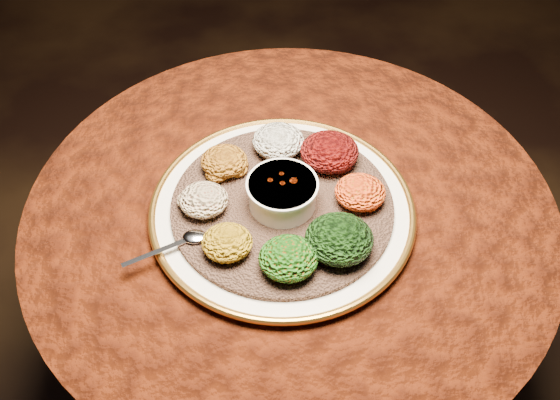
{
  "coord_description": "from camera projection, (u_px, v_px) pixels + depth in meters",
  "views": [
    {
      "loc": [
        -0.03,
        -0.74,
        1.58
      ],
      "look_at": [
        -0.02,
        -0.01,
        0.76
      ],
      "focal_mm": 40.0,
      "sensor_mm": 36.0,
      "label": 1
    }
  ],
  "objects": [
    {
      "name": "portion_mixveg",
      "position": [
        288.0,
        258.0,
        0.98
      ],
      "size": [
        0.1,
        0.09,
        0.05
      ],
      "primitive_type": "ellipsoid",
      "color": "#AE330B",
      "rests_on": "injera"
    },
    {
      "name": "stew_bowl",
      "position": [
        282.0,
        192.0,
        1.07
      ],
      "size": [
        0.12,
        0.12,
        0.05
      ],
      "color": "white",
      "rests_on": "injera"
    },
    {
      "name": "portion_gomen",
      "position": [
        339.0,
        239.0,
        1.0
      ],
      "size": [
        0.11,
        0.11,
        0.05
      ],
      "primitive_type": "ellipsoid",
      "color": "black",
      "rests_on": "injera"
    },
    {
      "name": "platter",
      "position": [
        282.0,
        209.0,
        1.1
      ],
      "size": [
        0.57,
        0.57,
        0.02
      ],
      "rotation": [
        0.0,
        0.0,
        0.34
      ],
      "color": "white",
      "rests_on": "table"
    },
    {
      "name": "portion_shiro",
      "position": [
        224.0,
        161.0,
        1.13
      ],
      "size": [
        0.09,
        0.08,
        0.04
      ],
      "primitive_type": "ellipsoid",
      "color": "#A46213",
      "rests_on": "injera"
    },
    {
      "name": "portion_ayib",
      "position": [
        278.0,
        141.0,
        1.16
      ],
      "size": [
        0.1,
        0.09,
        0.05
      ],
      "primitive_type": "ellipsoid",
      "color": "white",
      "rests_on": "injera"
    },
    {
      "name": "portion_kik",
      "position": [
        227.0,
        242.0,
        1.01
      ],
      "size": [
        0.08,
        0.08,
        0.04
      ],
      "primitive_type": "ellipsoid",
      "color": "#B4810F",
      "rests_on": "injera"
    },
    {
      "name": "spoon",
      "position": [
        188.0,
        239.0,
        1.03
      ],
      "size": [
        0.13,
        0.08,
        0.01
      ],
      "rotation": [
        0.0,
        0.0,
        -2.67
      ],
      "color": "silver",
      "rests_on": "injera"
    },
    {
      "name": "portion_tikil",
      "position": [
        360.0,
        192.0,
        1.08
      ],
      "size": [
        0.09,
        0.08,
        0.04
      ],
      "primitive_type": "ellipsoid",
      "color": "#A1780D",
      "rests_on": "injera"
    },
    {
      "name": "injera",
      "position": [
        282.0,
        205.0,
        1.09
      ],
      "size": [
        0.47,
        0.47,
        0.01
      ],
      "primitive_type": "cylinder",
      "rotation": [
        0.0,
        0.0,
        -0.23
      ],
      "color": "brown",
      "rests_on": "platter"
    },
    {
      "name": "portion_timatim",
      "position": [
        204.0,
        200.0,
        1.07
      ],
      "size": [
        0.09,
        0.08,
        0.04
      ],
      "primitive_type": "ellipsoid",
      "color": "maroon",
      "rests_on": "injera"
    },
    {
      "name": "table",
      "position": [
        290.0,
        263.0,
        1.26
      ],
      "size": [
        0.96,
        0.96,
        0.73
      ],
      "color": "black",
      "rests_on": "ground"
    },
    {
      "name": "portion_kitfo",
      "position": [
        330.0,
        151.0,
        1.14
      ],
      "size": [
        0.11,
        0.1,
        0.05
      ],
      "primitive_type": "ellipsoid",
      "color": "black",
      "rests_on": "injera"
    }
  ]
}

